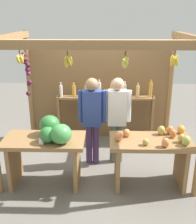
{
  "coord_description": "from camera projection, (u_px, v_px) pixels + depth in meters",
  "views": [
    {
      "loc": [
        0.11,
        -4.43,
        2.54
      ],
      "look_at": [
        0.0,
        -0.2,
        1.02
      ],
      "focal_mm": 42.99,
      "sensor_mm": 36.0,
      "label": 1
    }
  ],
  "objects": [
    {
      "name": "fruit_counter_left",
      "position": [
        48.0,
        143.0,
        4.08
      ],
      "size": [
        1.24,
        0.74,
        1.1
      ],
      "color": "olive",
      "rests_on": "ground"
    },
    {
      "name": "vendor_man",
      "position": [
        92.0,
        114.0,
        4.6
      ],
      "size": [
        0.48,
        0.21,
        1.58
      ],
      "rotation": [
        0.0,
        0.0,
        -0.09
      ],
      "color": "#492F61",
      "rests_on": "ground"
    },
    {
      "name": "ground_plane",
      "position": [
        98.0,
        159.0,
        5.03
      ],
      "size": [
        12.0,
        12.0,
        0.0
      ],
      "primitive_type": "plane",
      "color": "slate",
      "rests_on": "ground"
    },
    {
      "name": "bottle_shelf_unit",
      "position": [
        106.0,
        105.0,
        5.47
      ],
      "size": [
        1.97,
        0.22,
        1.35
      ],
      "color": "olive",
      "rests_on": "ground"
    },
    {
      "name": "fruit_counter_right",
      "position": [
        152.0,
        151.0,
        4.09
      ],
      "size": [
        1.24,
        0.64,
        0.94
      ],
      "color": "olive",
      "rests_on": "ground"
    },
    {
      "name": "vendor_woman",
      "position": [
        117.0,
        114.0,
        4.65
      ],
      "size": [
        0.48,
        0.21,
        1.57
      ],
      "rotation": [
        0.0,
        0.0,
        -0.02
      ],
      "color": "#505D48",
      "rests_on": "ground"
    },
    {
      "name": "market_stall",
      "position": [
        99.0,
        84.0,
        5.0
      ],
      "size": [
        3.07,
        2.15,
        2.26
      ],
      "color": "olive",
      "rests_on": "ground"
    }
  ]
}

